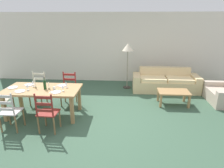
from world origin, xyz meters
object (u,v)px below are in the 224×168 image
(dining_chair_near_left, at_px, (9,111))
(wine_glass_near_left, at_px, (27,86))
(wine_glass_far_left, at_px, (33,82))
(standing_lamp, at_px, (128,50))
(wine_glass_near_right, at_px, (63,87))
(dining_table, at_px, (43,92))
(coffee_table, at_px, (174,93))
(dining_chair_far_right, at_px, (69,89))
(couch, at_px, (165,82))
(dining_chair_head_west, at_px, (0,98))
(dining_chair_far_left, at_px, (38,88))
(coffee_cup_primary, at_px, (54,88))
(dining_chair_near_right, at_px, (47,112))
(wine_glass_far_right, at_px, (66,83))
(wine_bottle, at_px, (45,85))

(dining_chair_near_left, distance_m, wine_glass_near_left, 0.76)
(wine_glass_far_left, height_order, standing_lamp, standing_lamp)
(wine_glass_near_right, distance_m, wine_glass_far_left, 0.93)
(dining_table, distance_m, coffee_table, 3.68)
(dining_chair_near_left, xyz_separation_m, wine_glass_near_right, (1.05, 0.63, 0.38))
(wine_glass_near_left, relative_size, wine_glass_far_left, 1.00)
(wine_glass_near_left, relative_size, wine_glass_near_right, 1.00)
(dining_chair_near_left, xyz_separation_m, dining_chair_far_right, (0.91, 1.54, 0.00))
(dining_table, relative_size, coffee_table, 2.11)
(dining_chair_far_right, bearing_deg, couch, 23.94)
(dining_table, distance_m, dining_chair_near_left, 0.92)
(dining_table, height_order, dining_chair_head_west, dining_chair_head_west)
(dining_chair_far_left, distance_m, dining_chair_far_right, 0.93)
(dining_chair_head_west, height_order, wine_glass_near_left, dining_chair_head_west)
(coffee_cup_primary, bearing_deg, standing_lamp, 52.78)
(dining_table, bearing_deg, coffee_table, 14.64)
(dining_chair_far_right, bearing_deg, dining_chair_near_left, -120.65)
(dining_chair_near_right, relative_size, dining_chair_head_west, 1.00)
(dining_chair_head_west, height_order, coffee_cup_primary, dining_chair_head_west)
(dining_chair_near_left, bearing_deg, dining_chair_far_right, 59.35)
(dining_chair_near_right, xyz_separation_m, dining_chair_far_left, (-0.89, 1.53, 0.00))
(dining_chair_near_left, xyz_separation_m, coffee_cup_primary, (0.81, 0.67, 0.32))
(wine_glass_near_left, height_order, coffee_cup_primary, wine_glass_near_left)
(wine_glass_near_right, xyz_separation_m, coffee_table, (2.97, 1.07, -0.51))
(dining_chair_far_right, bearing_deg, wine_glass_far_left, -140.10)
(dining_table, bearing_deg, coffee_cup_primary, -15.28)
(dining_chair_near_right, bearing_deg, dining_table, 117.94)
(dining_chair_far_left, bearing_deg, coffee_table, 2.46)
(wine_glass_far_right, bearing_deg, dining_chair_near_left, -139.84)
(dining_chair_far_left, relative_size, coffee_table, 1.07)
(wine_bottle, distance_m, wine_glass_far_left, 0.44)
(wine_glass_near_right, xyz_separation_m, coffee_cup_primary, (-0.24, 0.05, -0.07))
(wine_glass_near_left, xyz_separation_m, wine_glass_far_left, (0.01, 0.28, 0.00))
(dining_chair_head_west, xyz_separation_m, wine_bottle, (1.24, -0.00, 0.39))
(wine_bottle, distance_m, standing_lamp, 3.21)
(standing_lamp, bearing_deg, dining_chair_far_left, -149.47)
(dining_chair_head_west, relative_size, wine_bottle, 3.04)
(dining_chair_near_left, relative_size, wine_glass_far_right, 5.96)
(dining_chair_near_left, bearing_deg, standing_lamp, 49.44)
(dining_chair_near_right, distance_m, wine_glass_near_right, 0.76)
(dining_chair_head_west, bearing_deg, wine_glass_far_right, 5.25)
(wine_bottle, distance_m, wine_glass_near_right, 0.50)
(dining_chair_head_west, distance_m, wine_glass_far_right, 1.78)
(dining_table, xyz_separation_m, coffee_cup_primary, (0.35, -0.10, 0.13))
(dining_chair_near_right, bearing_deg, coffee_table, 28.42)
(dining_chair_far_left, distance_m, wine_glass_near_left, 0.98)
(wine_glass_near_left, bearing_deg, standing_lamp, 44.58)
(dining_chair_near_left, xyz_separation_m, wine_glass_far_left, (0.16, 0.91, 0.38))
(dining_table, xyz_separation_m, wine_glass_far_right, (0.59, 0.12, 0.20))
(wine_glass_far_left, bearing_deg, dining_chair_head_west, -167.93)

